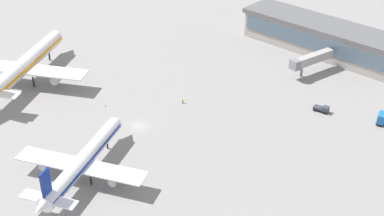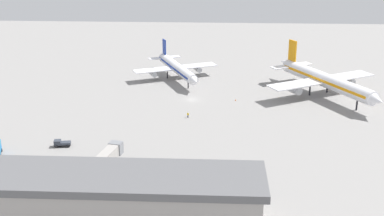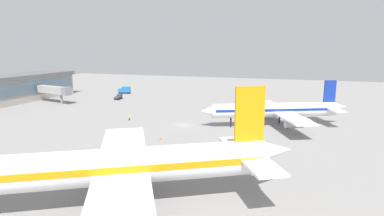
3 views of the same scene
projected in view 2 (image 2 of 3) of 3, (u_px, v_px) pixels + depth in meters
name	position (u px, v px, depth m)	size (l,w,h in m)	color
ground	(192.00, 100.00, 180.65)	(288.00, 288.00, 0.00)	gray
terminal_building	(114.00, 197.00, 106.12)	(61.34, 15.44, 10.78)	#9E9993
airplane_at_gate	(325.00, 80.00, 182.30)	(40.28, 48.17, 16.13)	white
airplane_taxiing	(177.00, 68.00, 202.48)	(32.40, 39.12, 12.60)	white
pushback_tractor	(61.00, 143.00, 143.01)	(4.64, 2.76, 1.90)	black
ground_crew_worker	(188.00, 115.00, 163.95)	(0.57, 0.45, 1.67)	#1E2338
jet_bridge	(104.00, 160.00, 123.34)	(6.56, 17.65, 6.74)	#9E9993
safety_cone_near_gate	(236.00, 100.00, 179.41)	(0.44, 0.44, 0.60)	#EA590C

